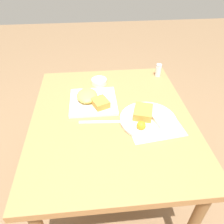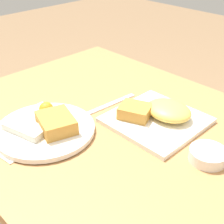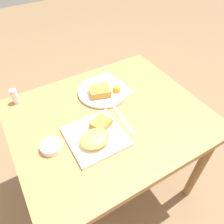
% 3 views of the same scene
% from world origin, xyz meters
% --- Properties ---
extents(ground_plane, '(8.00, 8.00, 0.00)m').
position_xyz_m(ground_plane, '(0.00, 0.00, 0.00)').
color(ground_plane, '#846647').
extents(dining_table, '(0.98, 0.82, 0.71)m').
position_xyz_m(dining_table, '(0.00, 0.00, 0.62)').
color(dining_table, '#B27A47').
rests_on(dining_table, ground_plane).
extents(menu_card, '(0.21, 0.28, 0.00)m').
position_xyz_m(menu_card, '(0.11, 0.20, 0.71)').
color(menu_card, beige).
rests_on(menu_card, dining_table).
extents(plate_square_near, '(0.25, 0.25, 0.06)m').
position_xyz_m(plate_square_near, '(-0.13, -0.10, 0.73)').
color(plate_square_near, white).
rests_on(plate_square_near, dining_table).
extents(plate_oval_far, '(0.28, 0.28, 0.05)m').
position_xyz_m(plate_oval_far, '(0.06, 0.17, 0.73)').
color(plate_oval_far, white).
rests_on(plate_oval_far, menu_card).
extents(sauce_ramekin, '(0.09, 0.09, 0.03)m').
position_xyz_m(sauce_ramekin, '(-0.32, -0.05, 0.72)').
color(sauce_ramekin, white).
rests_on(sauce_ramekin, dining_table).
extents(salt_shaker, '(0.04, 0.04, 0.08)m').
position_xyz_m(salt_shaker, '(-0.38, 0.34, 0.74)').
color(salt_shaker, white).
rests_on(salt_shaker, dining_table).
extents(butter_knife, '(0.03, 0.21, 0.00)m').
position_xyz_m(butter_knife, '(0.04, -0.06, 0.71)').
color(butter_knife, silver).
rests_on(butter_knife, dining_table).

